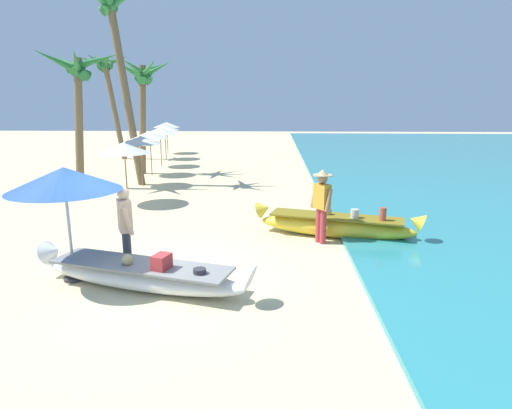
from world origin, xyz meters
The scene contains 16 objects.
ground_plane centered at (0.00, 0.00, 0.00)m, with size 80.00×80.00×0.00m, color beige.
boat_white_foreground centered at (-0.05, -0.50, 0.25)m, with size 4.08×1.74×0.73m.
boat_yellow_midground centered at (3.68, 2.58, 0.29)m, with size 3.93×1.68×0.81m.
person_vendor_hatted centered at (3.27, 2.12, 0.98)m, with size 0.49×0.55×1.69m.
person_tourist_customer centered at (-0.53, 0.21, 0.92)m, with size 0.43×0.58×1.63m.
patio_umbrella_large centered at (-1.40, -0.19, 1.84)m, with size 1.91×1.91×2.05m.
parasol_row_0 centered at (-2.40, 5.78, 1.75)m, with size 1.60×1.60×1.91m.
parasol_row_1 centered at (-2.81, 8.73, 1.75)m, with size 1.60×1.60×1.91m.
parasol_row_2 centered at (-3.14, 11.24, 1.75)m, with size 1.60×1.60×1.91m.
parasol_row_3 centered at (-3.37, 13.82, 1.75)m, with size 1.60×1.60×1.91m.
parasol_row_4 centered at (-3.84, 16.67, 1.75)m, with size 1.60×1.60×1.91m.
parasol_row_5 centered at (-4.40, 19.41, 1.75)m, with size 1.60×1.60×1.91m.
palm_tree_tall_inland centered at (-4.75, 8.23, 3.91)m, with size 2.72×2.29×4.96m.
palm_tree_leaning_seaward centered at (-6.88, 16.71, 4.60)m, with size 2.89×2.29×5.70m.
palm_tree_mid_cluster centered at (-3.47, 11.66, 4.03)m, with size 2.73×2.61×4.97m.
palm_tree_far_behind centered at (-3.59, 9.05, 5.74)m, with size 2.46×2.57×7.29m.
Camera 1 is at (2.20, -7.39, 3.14)m, focal length 30.50 mm.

